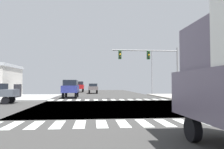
% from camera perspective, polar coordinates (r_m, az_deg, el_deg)
% --- Properties ---
extents(ground, '(90.00, 90.00, 0.05)m').
position_cam_1_polar(ground, '(17.50, 1.91, -8.66)').
color(ground, '#393837').
extents(sidewalk_corner_ne, '(12.00, 12.00, 0.14)m').
position_cam_1_polar(sidewalk_corner_ne, '(33.02, 22.16, -5.40)').
color(sidewalk_corner_ne, '#A09B91').
rests_on(sidewalk_corner_ne, ground).
extents(sidewalk_corner_nw, '(12.00, 12.00, 0.14)m').
position_cam_1_polar(sidewalk_corner_nw, '(31.24, -25.71, -5.52)').
color(sidewalk_corner_nw, '#999A98').
rests_on(sidewalk_corner_nw, ground).
extents(crosswalk_near, '(13.50, 2.00, 0.01)m').
position_cam_1_polar(crosswalk_near, '(10.31, 5.77, -12.84)').
color(crosswalk_near, silver).
rests_on(crosswalk_near, ground).
extents(crosswalk_far, '(13.50, 2.00, 0.01)m').
position_cam_1_polar(crosswalk_far, '(24.70, -0.83, -6.79)').
color(crosswalk_far, silver).
rests_on(crosswalk_far, ground).
extents(traffic_signal_mast, '(8.08, 0.55, 6.23)m').
position_cam_1_polar(traffic_signal_mast, '(25.89, 10.58, 3.76)').
color(traffic_signal_mast, gray).
rests_on(traffic_signal_mast, ground).
extents(street_lamp, '(1.78, 0.32, 7.75)m').
position_cam_1_polar(street_lamp, '(37.54, 10.30, 1.83)').
color(street_lamp, gray).
rests_on(street_lamp, ground).
extents(sedan_nearside_1, '(1.80, 4.30, 1.88)m').
position_cam_1_polar(sedan_nearside_1, '(40.84, -5.09, -3.51)').
color(sedan_nearside_1, black).
rests_on(sedan_nearside_1, ground).
extents(suv_leading_1, '(1.96, 4.60, 2.34)m').
position_cam_1_polar(suv_leading_1, '(28.61, -11.00, -3.36)').
color(suv_leading_1, black).
rests_on(suv_leading_1, ground).
extents(suv_middle_2, '(1.96, 4.60, 2.34)m').
position_cam_1_polar(suv_middle_2, '(47.79, -8.73, -3.00)').
color(suv_middle_2, black).
rests_on(suv_middle_2, ground).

